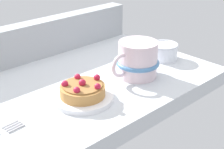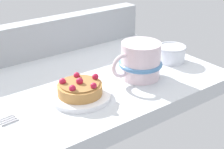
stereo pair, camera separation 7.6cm
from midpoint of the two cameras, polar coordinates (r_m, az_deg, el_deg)
The scene contains 6 objects.
ground_plane at distance 81.59cm, azimuth -9.16°, elevation -2.47°, with size 68.09×43.55×3.93cm, color silver.
window_rail_back at distance 94.46cm, azimuth -16.22°, elevation 5.35°, with size 66.73×4.74×10.01cm, color #9EA3A8.
dessert_plate at distance 72.29cm, azimuth -7.98°, elevation -4.01°, with size 13.19×13.19×1.05cm.
raspberry_tart at distance 71.37cm, azimuth -8.08°, elevation -2.65°, with size 9.60×9.60×3.80cm.
coffee_mug at distance 80.67cm, azimuth 1.64°, elevation 2.45°, with size 13.81×10.58×8.84cm.
sugar_bowl at distance 92.27cm, azimuth 6.48°, elevation 3.97°, with size 7.84×7.84×4.37cm.
Camera 1 is at (-42.31, -58.41, 35.47)cm, focal length 53.79 mm.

